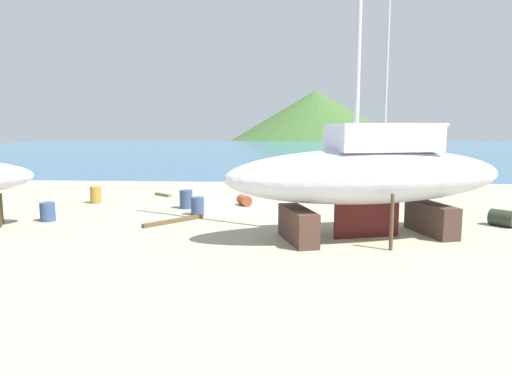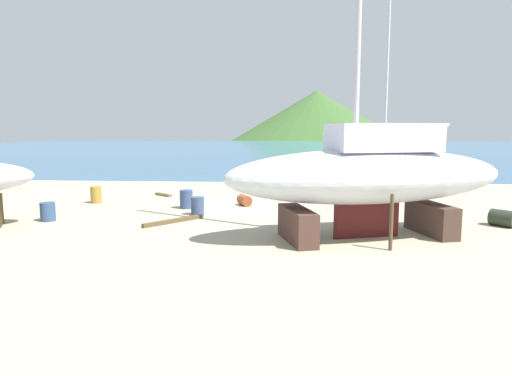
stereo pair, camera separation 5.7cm
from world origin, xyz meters
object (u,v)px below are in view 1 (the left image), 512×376
at_px(sailboat_mid_port, 369,174).
at_px(barrel_tipped_center, 186,199).
at_px(sailboat_small_center, 390,160).
at_px(barrel_blue_faded, 96,195).
at_px(barrel_tipped_right, 197,206).
at_px(barrel_tipped_left, 244,200).
at_px(worker, 360,171).
at_px(barrel_rust_mid, 48,212).
at_px(barrel_tar_black, 502,218).

xyz_separation_m(sailboat_mid_port, barrel_tipped_center, (-7.63, 5.34, -1.80)).
relative_size(sailboat_small_center, barrel_blue_faded, 13.21).
bearing_deg(barrel_tipped_right, barrel_blue_faded, 154.22).
distance_m(sailboat_mid_port, barrel_tipped_left, 8.27).
height_order(barrel_tipped_center, barrel_blue_faded, barrel_tipped_center).
bearing_deg(barrel_tipped_right, worker, 54.04).
bearing_deg(barrel_blue_faded, sailboat_small_center, 17.17).
relative_size(barrel_tipped_center, barrel_blue_faded, 1.03).
distance_m(worker, barrel_tipped_left, 12.09).
bearing_deg(worker, barrel_tipped_right, -76.90).
bearing_deg(barrel_rust_mid, barrel_tipped_right, 16.36).
distance_m(sailboat_small_center, sailboat_mid_port, 11.85).
relative_size(sailboat_mid_port, barrel_rust_mid, 20.25).
bearing_deg(barrel_tipped_right, sailboat_mid_port, -28.83).
bearing_deg(barrel_blue_faded, barrel_tipped_center, -13.57).
xyz_separation_m(barrel_tipped_left, barrel_tipped_right, (-1.83, -2.60, 0.14)).
bearing_deg(worker, barrel_tipped_left, -77.12).
height_order(barrel_tar_black, barrel_rust_mid, barrel_rust_mid).
bearing_deg(barrel_tipped_center, barrel_tipped_left, 20.21).
distance_m(sailboat_mid_port, barrel_rust_mid, 12.97).
distance_m(sailboat_mid_port, barrel_tar_black, 6.31).
relative_size(sailboat_small_center, worker, 6.75).
height_order(worker, barrel_tar_black, worker).
xyz_separation_m(barrel_tar_black, barrel_tipped_right, (-12.35, 1.49, 0.08)).
xyz_separation_m(sailboat_mid_port, barrel_tipped_right, (-6.77, 3.72, -1.84)).
height_order(barrel_tipped_left, barrel_tipped_right, barrel_tipped_right).
distance_m(sailboat_small_center, barrel_tar_black, 9.61).
distance_m(sailboat_small_center, barrel_rust_mid, 18.52).
bearing_deg(barrel_blue_faded, barrel_tipped_right, -25.78).
distance_m(barrel_tipped_center, barrel_tipped_right, 1.83).
height_order(worker, barrel_tipped_left, worker).
xyz_separation_m(barrel_tar_black, barrel_blue_faded, (-18.15, 4.29, 0.10)).
relative_size(worker, barrel_tipped_left, 2.00).
bearing_deg(barrel_blue_faded, sailboat_mid_port, -27.44).
relative_size(sailboat_mid_port, barrel_blue_faded, 18.38).
bearing_deg(barrel_tipped_center, worker, 47.55).
bearing_deg(barrel_tipped_center, sailboat_mid_port, -34.96).
bearing_deg(barrel_tipped_left, barrel_tipped_right, -125.14).
bearing_deg(barrel_rust_mid, barrel_tipped_left, 29.26).
height_order(sailboat_small_center, barrel_tar_black, sailboat_small_center).
relative_size(barrel_tipped_left, barrel_tar_black, 0.94).
bearing_deg(worker, sailboat_small_center, -28.76).
height_order(barrel_rust_mid, barrel_tipped_right, barrel_tipped_right).
distance_m(barrel_blue_faded, barrel_tipped_right, 6.44).
xyz_separation_m(barrel_tipped_center, barrel_tipped_left, (2.70, 0.99, -0.18)).
height_order(barrel_tar_black, barrel_blue_faded, barrel_blue_faded).
distance_m(barrel_tar_black, barrel_tipped_right, 12.44).
bearing_deg(sailboat_mid_port, barrel_blue_faded, -43.87).
relative_size(worker, barrel_rust_mid, 2.16).
bearing_deg(barrel_tipped_left, sailboat_mid_port, -52.05).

